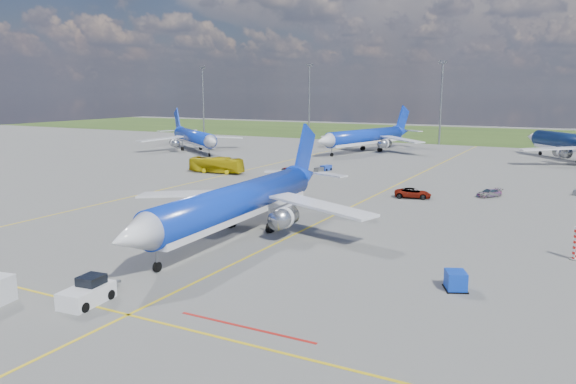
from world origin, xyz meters
The scene contains 15 objects.
ground centered at (0.00, 0.00, 0.00)m, with size 400.00×400.00×0.00m, color #5A5A57.
grass_strip centered at (0.00, 150.00, 0.00)m, with size 400.00×80.00×0.01m, color #2D4719.
taxiway_lines centered at (0.17, 27.70, 0.01)m, with size 60.25×160.00×0.02m.
floodlight_masts centered at (10.00, 110.00, 12.56)m, with size 202.20×0.50×22.70m.
warning_post centered at (26.00, 8.00, 1.50)m, with size 0.50×0.50×3.00m, color red.
bg_jet_nw centered at (-59.16, 64.38, 0.00)m, with size 28.61×37.55×9.83m, color #0C2FB1, non-canonical shape.
bg_jet_nnw centered at (-21.46, 82.69, 0.00)m, with size 30.66×40.24×10.54m, color #0C2FB1, non-canonical shape.
main_airliner centered at (-4.95, 1.01, 0.00)m, with size 29.98×39.35×10.31m, color #0C2FB1, non-canonical shape.
pushback_tug centered at (-4.04, -19.72, 0.76)m, with size 2.46×5.61×1.87m.
uld_container centered at (18.26, -4.74, 0.71)m, with size 1.42×1.78×1.42m, color #0C33B0.
apron_bus centered at (-32.90, 36.65, 1.43)m, with size 2.40×10.28×2.86m, color #C2AA0B.
service_car_a centered at (-20.59, 40.12, 0.68)m, with size 1.61×4.00×1.36m, color #999999.
service_car_b centered at (5.29, 29.62, 0.70)m, with size 2.31×5.02×1.39m, color #999999.
service_car_c centered at (14.54, 35.53, 0.57)m, with size 1.60×3.93×1.14m, color #999999.
baggage_tug_c centered at (-16.84, 48.26, 0.45)m, with size 1.98×4.38×0.95m.
Camera 1 is at (26.11, -46.19, 14.79)m, focal length 35.00 mm.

